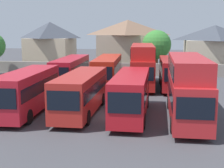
{
  "coord_description": "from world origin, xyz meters",
  "views": [
    {
      "loc": [
        4.18,
        -24.72,
        6.76
      ],
      "look_at": [
        0.0,
        3.0,
        2.05
      ],
      "focal_mm": 52.04,
      "sensor_mm": 36.0,
      "label": 1
    }
  ],
  "objects_px": {
    "bus_3": "(131,93)",
    "house_terrace_centre": "(128,45)",
    "bus_4": "(187,85)",
    "bus_5": "(71,70)",
    "tree_left_of_lot": "(157,45)",
    "bus_2": "(81,91)",
    "bus_7": "(142,63)",
    "bus_6": "(108,70)",
    "bus_1": "(27,89)",
    "bus_8": "(172,71)",
    "house_terrace_left": "(50,45)",
    "house_terrace_right": "(214,48)"
  },
  "relations": [
    {
      "from": "bus_7",
      "to": "bus_2",
      "type": "bearing_deg",
      "value": -20.46
    },
    {
      "from": "bus_2",
      "to": "bus_4",
      "type": "bearing_deg",
      "value": 85.85
    },
    {
      "from": "bus_1",
      "to": "tree_left_of_lot",
      "type": "relative_size",
      "value": 1.52
    },
    {
      "from": "bus_2",
      "to": "house_terrace_right",
      "type": "height_order",
      "value": "house_terrace_right"
    },
    {
      "from": "bus_2",
      "to": "bus_7",
      "type": "xyz_separation_m",
      "value": [
        4.13,
        13.64,
        0.93
      ]
    },
    {
      "from": "tree_left_of_lot",
      "to": "bus_4",
      "type": "bearing_deg",
      "value": -84.14
    },
    {
      "from": "house_terrace_right",
      "to": "house_terrace_left",
      "type": "bearing_deg",
      "value": 178.1
    },
    {
      "from": "bus_3",
      "to": "house_terrace_left",
      "type": "bearing_deg",
      "value": -151.0
    },
    {
      "from": "bus_3",
      "to": "house_terrace_centre",
      "type": "height_order",
      "value": "house_terrace_centre"
    },
    {
      "from": "house_terrace_left",
      "to": "house_terrace_right",
      "type": "xyz_separation_m",
      "value": [
        27.88,
        -0.93,
        -0.32
      ]
    },
    {
      "from": "bus_1",
      "to": "bus_8",
      "type": "distance_m",
      "value": 18.04
    },
    {
      "from": "bus_6",
      "to": "bus_8",
      "type": "relative_size",
      "value": 1.11
    },
    {
      "from": "bus_2",
      "to": "bus_8",
      "type": "xyz_separation_m",
      "value": [
        7.6,
        12.98,
        0.08
      ]
    },
    {
      "from": "bus_6",
      "to": "tree_left_of_lot",
      "type": "bearing_deg",
      "value": 152.16
    },
    {
      "from": "house_terrace_centre",
      "to": "bus_2",
      "type": "bearing_deg",
      "value": -91.37
    },
    {
      "from": "bus_2",
      "to": "house_terrace_left",
      "type": "height_order",
      "value": "house_terrace_left"
    },
    {
      "from": "bus_3",
      "to": "tree_left_of_lot",
      "type": "relative_size",
      "value": 1.51
    },
    {
      "from": "bus_1",
      "to": "house_terrace_centre",
      "type": "height_order",
      "value": "house_terrace_centre"
    },
    {
      "from": "tree_left_of_lot",
      "to": "house_terrace_right",
      "type": "bearing_deg",
      "value": 21.71
    },
    {
      "from": "bus_1",
      "to": "house_terrace_left",
      "type": "height_order",
      "value": "house_terrace_left"
    },
    {
      "from": "bus_5",
      "to": "bus_8",
      "type": "relative_size",
      "value": 1.09
    },
    {
      "from": "bus_4",
      "to": "bus_6",
      "type": "distance_m",
      "value": 16.32
    },
    {
      "from": "bus_6",
      "to": "house_terrace_left",
      "type": "xyz_separation_m",
      "value": [
        -13.04,
        16.86,
        2.16
      ]
    },
    {
      "from": "bus_8",
      "to": "house_terrace_left",
      "type": "xyz_separation_m",
      "value": [
        -20.7,
        17.36,
        2.18
      ]
    },
    {
      "from": "bus_2",
      "to": "house_terrace_right",
      "type": "distance_m",
      "value": 32.98
    },
    {
      "from": "bus_1",
      "to": "house_terrace_left",
      "type": "bearing_deg",
      "value": -166.9
    },
    {
      "from": "house_terrace_left",
      "to": "house_terrace_right",
      "type": "distance_m",
      "value": 27.9
    },
    {
      "from": "bus_4",
      "to": "house_terrace_left",
      "type": "bearing_deg",
      "value": -145.95
    },
    {
      "from": "bus_3",
      "to": "bus_4",
      "type": "relative_size",
      "value": 0.92
    },
    {
      "from": "bus_7",
      "to": "house_terrace_left",
      "type": "relative_size",
      "value": 1.45
    },
    {
      "from": "bus_5",
      "to": "bus_6",
      "type": "relative_size",
      "value": 0.98
    },
    {
      "from": "bus_1",
      "to": "bus_7",
      "type": "bearing_deg",
      "value": 146.29
    },
    {
      "from": "bus_1",
      "to": "bus_7",
      "type": "distance_m",
      "value": 16.52
    },
    {
      "from": "house_terrace_right",
      "to": "tree_left_of_lot",
      "type": "xyz_separation_m",
      "value": [
        -9.19,
        -3.66,
        0.64
      ]
    },
    {
      "from": "bus_8",
      "to": "bus_1",
      "type": "bearing_deg",
      "value": -43.7
    },
    {
      "from": "bus_7",
      "to": "house_terrace_right",
      "type": "xyz_separation_m",
      "value": [
        10.65,
        15.78,
        1.01
      ]
    },
    {
      "from": "bus_3",
      "to": "bus_7",
      "type": "relative_size",
      "value": 0.86
    },
    {
      "from": "bus_3",
      "to": "house_terrace_centre",
      "type": "distance_m",
      "value": 30.17
    },
    {
      "from": "bus_8",
      "to": "house_terrace_left",
      "type": "bearing_deg",
      "value": -132.1
    },
    {
      "from": "bus_1",
      "to": "bus_6",
      "type": "relative_size",
      "value": 0.86
    },
    {
      "from": "bus_4",
      "to": "bus_7",
      "type": "bearing_deg",
      "value": -164.29
    },
    {
      "from": "bus_5",
      "to": "bus_8",
      "type": "height_order",
      "value": "bus_8"
    },
    {
      "from": "bus_4",
      "to": "bus_5",
      "type": "bearing_deg",
      "value": -137.03
    },
    {
      "from": "bus_3",
      "to": "house_terrace_right",
      "type": "bearing_deg",
      "value": 159.98
    },
    {
      "from": "tree_left_of_lot",
      "to": "bus_7",
      "type": "bearing_deg",
      "value": -96.9
    },
    {
      "from": "bus_2",
      "to": "bus_8",
      "type": "height_order",
      "value": "bus_8"
    },
    {
      "from": "bus_1",
      "to": "bus_7",
      "type": "xyz_separation_m",
      "value": [
        8.5,
        14.14,
        0.84
      ]
    },
    {
      "from": "bus_6",
      "to": "bus_2",
      "type": "bearing_deg",
      "value": -2.86
    },
    {
      "from": "bus_4",
      "to": "house_terrace_right",
      "type": "height_order",
      "value": "house_terrace_right"
    },
    {
      "from": "bus_5",
      "to": "bus_7",
      "type": "height_order",
      "value": "bus_7"
    }
  ]
}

